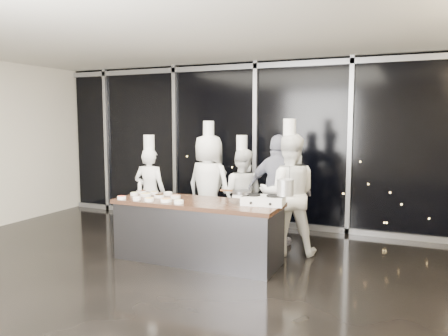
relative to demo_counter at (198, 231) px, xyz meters
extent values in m
plane|color=black|center=(0.00, -0.90, -0.45)|extent=(9.00, 9.00, 0.00)
cube|color=beige|center=(0.00, 2.60, 1.15)|extent=(9.00, 0.02, 3.20)
cube|color=silver|center=(0.00, -0.90, 2.75)|extent=(9.00, 7.00, 0.02)
cube|color=black|center=(0.00, 2.54, 1.15)|extent=(8.90, 0.04, 3.18)
cube|color=#95979D|center=(0.00, 2.49, 2.65)|extent=(8.90, 0.08, 0.10)
cube|color=#95979D|center=(0.00, 2.49, -0.40)|extent=(8.90, 0.08, 0.10)
cube|color=#95979D|center=(-3.60, 2.49, 1.15)|extent=(0.08, 0.08, 3.20)
cube|color=#95979D|center=(-1.80, 2.49, 1.15)|extent=(0.08, 0.08, 3.20)
cube|color=#95979D|center=(0.00, 2.49, 1.15)|extent=(0.08, 0.08, 3.20)
cube|color=#95979D|center=(1.80, 2.49, 1.15)|extent=(0.08, 0.08, 3.20)
cube|color=#3D3C42|center=(0.00, 0.00, -0.03)|extent=(2.40, 0.80, 0.84)
cube|color=#48291E|center=(0.00, 0.00, 0.42)|extent=(2.46, 0.86, 0.06)
cube|color=white|center=(0.97, 0.11, 0.51)|extent=(0.61, 0.41, 0.12)
cylinder|color=black|center=(0.83, 0.10, 0.58)|extent=(0.21, 0.21, 0.02)
cylinder|color=black|center=(1.11, 0.13, 0.58)|extent=(0.21, 0.21, 0.02)
cylinder|color=black|center=(0.86, -0.09, 0.50)|extent=(0.04, 0.02, 0.04)
cylinder|color=black|center=(1.12, -0.06, 0.50)|extent=(0.04, 0.02, 0.04)
cylinder|color=slate|center=(0.67, 0.06, 0.61)|extent=(0.29, 0.29, 0.04)
cube|color=#4C2B14|center=(0.44, 0.04, 0.62)|extent=(0.20, 0.05, 0.02)
cylinder|color=silver|center=(1.27, 0.15, 0.70)|extent=(0.25, 0.25, 0.23)
cylinder|color=white|center=(-1.10, -0.33, 0.47)|extent=(0.13, 0.13, 0.04)
cylinder|color=red|center=(-1.10, -0.33, 0.49)|extent=(0.10, 0.10, 0.01)
cylinder|color=white|center=(-1.11, 0.01, 0.47)|extent=(0.12, 0.12, 0.04)
cylinder|color=beige|center=(-1.11, 0.01, 0.49)|extent=(0.10, 0.10, 0.01)
cylinder|color=white|center=(-1.11, 0.21, 0.47)|extent=(0.16, 0.16, 0.04)
cylinder|color=black|center=(-1.11, 0.21, 0.49)|extent=(0.13, 0.13, 0.01)
cylinder|color=white|center=(-0.84, -0.30, 0.47)|extent=(0.11, 0.11, 0.04)
cylinder|color=silver|center=(-0.84, -0.30, 0.49)|extent=(0.09, 0.09, 0.01)
cylinder|color=white|center=(-0.90, 0.02, 0.47)|extent=(0.17, 0.17, 0.04)
cylinder|color=#DBBE6D|center=(-0.90, 0.02, 0.49)|extent=(0.14, 0.14, 0.01)
cylinder|color=white|center=(-0.88, 0.22, 0.47)|extent=(0.12, 0.12, 0.04)
cylinder|color=#A48F52|center=(-0.88, 0.22, 0.49)|extent=(0.10, 0.10, 0.01)
cylinder|color=white|center=(-0.63, -0.29, 0.47)|extent=(0.14, 0.14, 0.04)
cylinder|color=#F1C363|center=(-0.63, -0.29, 0.49)|extent=(0.11, 0.11, 0.01)
cylinder|color=white|center=(-0.65, 0.01, 0.47)|extent=(0.16, 0.16, 0.04)
cylinder|color=black|center=(-0.65, 0.01, 0.49)|extent=(0.13, 0.13, 0.01)
cylinder|color=white|center=(-0.64, 0.25, 0.47)|extent=(0.14, 0.14, 0.04)
cylinder|color=silver|center=(-0.64, 0.25, 0.49)|extent=(0.11, 0.11, 0.01)
cylinder|color=white|center=(-0.38, -0.24, 0.47)|extent=(0.16, 0.16, 0.04)
cylinder|color=#BE834C|center=(-0.38, -0.24, 0.49)|extent=(0.13, 0.13, 0.01)
cylinder|color=white|center=(-0.39, 0.05, 0.47)|extent=(0.15, 0.15, 0.04)
cylinder|color=tan|center=(-0.39, 0.05, 0.49)|extent=(0.12, 0.12, 0.01)
cylinder|color=white|center=(-0.15, -0.28, 0.47)|extent=(0.14, 0.14, 0.04)
cylinder|color=beige|center=(-0.15, -0.28, 0.49)|extent=(0.11, 0.11, 0.01)
cylinder|color=white|center=(-1.14, 0.21, 0.53)|extent=(0.06, 0.06, 0.16)
cone|color=white|center=(-1.14, 0.21, 0.63)|extent=(0.05, 0.05, 0.05)
imported|color=white|center=(-1.38, 0.87, 0.34)|extent=(0.62, 0.46, 1.58)
cylinder|color=white|center=(-1.38, 0.87, 1.23)|extent=(0.21, 0.21, 0.26)
imported|color=white|center=(-0.40, 1.22, 0.46)|extent=(0.98, 0.73, 1.82)
cylinder|color=white|center=(-0.40, 1.22, 1.47)|extent=(0.22, 0.22, 0.26)
imported|color=white|center=(0.15, 1.38, 0.34)|extent=(0.82, 0.67, 1.58)
cylinder|color=white|center=(0.15, 1.38, 1.23)|extent=(0.21, 0.21, 0.26)
imported|color=#15163A|center=(0.86, 1.25, 0.47)|extent=(1.11, 0.53, 1.84)
imported|color=white|center=(1.12, 0.90, 0.48)|extent=(1.07, 0.94, 1.86)
cylinder|color=white|center=(1.12, 0.90, 1.51)|extent=(0.24, 0.24, 0.26)
camera|label=1|loc=(2.86, -5.58, 1.62)|focal=35.00mm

